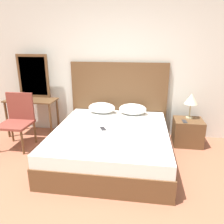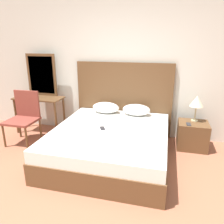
% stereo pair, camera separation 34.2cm
% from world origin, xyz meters
% --- Properties ---
extents(ground_plane, '(16.00, 16.00, 0.00)m').
position_xyz_m(ground_plane, '(0.00, 0.00, 0.00)').
color(ground_plane, '#9E5B42').
extents(wall_back, '(10.00, 0.06, 2.70)m').
position_xyz_m(wall_back, '(0.00, 2.38, 1.35)').
color(wall_back, silver).
rests_on(wall_back, ground_plane).
extents(bed, '(1.78, 1.98, 0.50)m').
position_xyz_m(bed, '(0.00, 1.29, 0.25)').
color(bed, brown).
rests_on(bed, ground_plane).
extents(headboard, '(1.87, 0.05, 1.44)m').
position_xyz_m(headboard, '(0.00, 2.30, 0.72)').
color(headboard, brown).
rests_on(headboard, ground_plane).
extents(pillow_left, '(0.51, 0.33, 0.20)m').
position_xyz_m(pillow_left, '(-0.29, 2.06, 0.60)').
color(pillow_left, white).
rests_on(pillow_left, bed).
extents(pillow_right, '(0.51, 0.33, 0.20)m').
position_xyz_m(pillow_right, '(0.29, 2.06, 0.60)').
color(pillow_right, white).
rests_on(pillow_right, bed).
extents(phone_on_bed, '(0.13, 0.17, 0.01)m').
position_xyz_m(phone_on_bed, '(-0.13, 1.27, 0.51)').
color(phone_on_bed, '#232328').
rests_on(phone_on_bed, bed).
extents(nightstand, '(0.50, 0.45, 0.47)m').
position_xyz_m(nightstand, '(1.31, 1.98, 0.24)').
color(nightstand, brown).
rests_on(nightstand, ground_plane).
extents(table_lamp, '(0.23, 0.23, 0.46)m').
position_xyz_m(table_lamp, '(1.32, 2.07, 0.82)').
color(table_lamp, tan).
rests_on(table_lamp, nightstand).
extents(phone_on_nightstand, '(0.08, 0.15, 0.01)m').
position_xyz_m(phone_on_nightstand, '(1.21, 1.87, 0.48)').
color(phone_on_nightstand, '#232328').
rests_on(phone_on_nightstand, nightstand).
extents(vanity_desk, '(0.97, 0.44, 0.74)m').
position_xyz_m(vanity_desk, '(-1.67, 1.98, 0.60)').
color(vanity_desk, brown).
rests_on(vanity_desk, ground_plane).
extents(vanity_mirror, '(0.63, 0.03, 0.84)m').
position_xyz_m(vanity_mirror, '(-1.67, 2.18, 1.16)').
color(vanity_mirror, brown).
rests_on(vanity_mirror, vanity_desk).
extents(chair, '(0.52, 0.50, 0.95)m').
position_xyz_m(chair, '(-1.70, 1.51, 0.53)').
color(chair, brown).
rests_on(chair, ground_plane).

